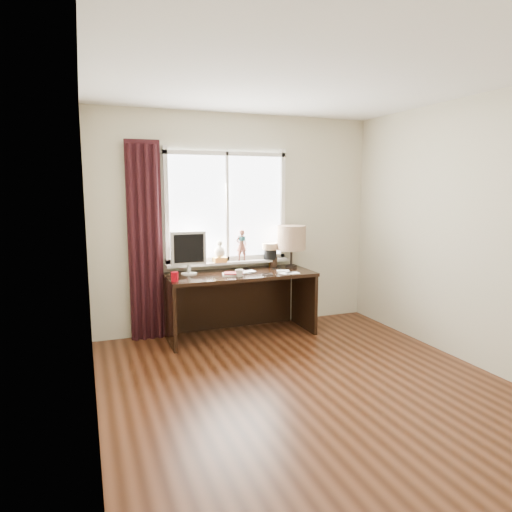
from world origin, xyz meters
name	(u,v)px	position (x,y,z in m)	size (l,w,h in m)	color
floor	(313,391)	(0.00, 0.00, 0.00)	(3.50, 4.00, 0.00)	#552C18
ceiling	(319,74)	(0.00, 0.00, 2.60)	(3.50, 4.00, 0.00)	white
wall_back	(238,223)	(0.00, 2.00, 1.30)	(3.50, 2.60, 0.00)	beige
wall_left	(89,252)	(-1.75, 0.00, 1.30)	(4.00, 2.60, 0.00)	beige
wall_right	(479,233)	(1.75, 0.00, 1.30)	(4.00, 2.60, 0.00)	beige
laptop	(243,273)	(-0.09, 1.58, 0.76)	(0.30, 0.19, 0.02)	silver
mug	(239,273)	(-0.19, 1.41, 0.79)	(0.09, 0.08, 0.09)	white
red_cup	(175,277)	(-0.90, 1.43, 0.80)	(0.08, 0.08, 0.10)	#8F020C
window	(228,223)	(-0.15, 1.95, 1.30)	(1.52, 0.22, 1.40)	white
curtain	(145,243)	(-1.13, 1.91, 1.12)	(0.38, 0.09, 2.25)	black
desk	(238,292)	(-0.10, 1.73, 0.51)	(1.70, 0.70, 0.75)	black
monitor	(189,250)	(-0.67, 1.76, 1.03)	(0.40, 0.18, 0.49)	beige
notebook_stack	(233,274)	(-0.23, 1.52, 0.77)	(0.26, 0.22, 0.03)	beige
brush_holder	(274,262)	(0.42, 1.85, 0.81)	(0.09, 0.09, 0.25)	black
icon_frame	(273,261)	(0.42, 1.90, 0.81)	(0.10, 0.03, 0.13)	gold
table_lamp	(291,238)	(0.60, 1.75, 1.11)	(0.35, 0.35, 0.52)	black
loose_papers	(287,272)	(0.42, 1.47, 0.75)	(0.24, 0.32, 0.00)	white
desk_cables	(265,271)	(0.20, 1.61, 0.75)	(0.49, 0.58, 0.01)	black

